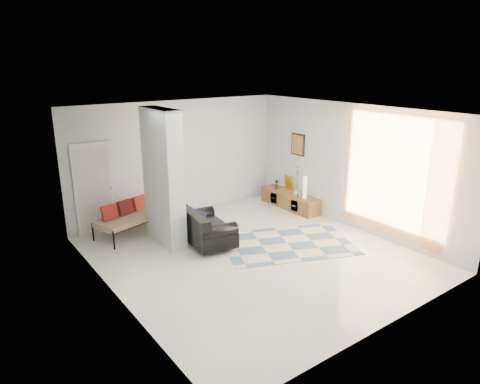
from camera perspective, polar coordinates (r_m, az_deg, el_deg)
floor at (r=8.54m, az=1.83°, el=-8.36°), size 6.00×6.00×0.00m
ceiling at (r=7.77m, az=2.02°, el=10.65°), size 6.00×6.00×0.00m
wall_back at (r=10.50m, az=-8.22°, el=4.40°), size 6.00×0.00×6.00m
wall_front at (r=6.10m, az=19.59°, el=-5.76°), size 6.00×0.00×6.00m
wall_left at (r=6.79m, az=-16.76°, el=-3.18°), size 0.00×6.00×6.00m
wall_right at (r=9.92m, az=14.57°, el=3.29°), size 0.00×6.00×6.00m
partition_column at (r=8.80m, az=-10.23°, el=1.86°), size 0.35×1.20×2.80m
hallway_door at (r=9.78m, az=-18.91°, el=0.42°), size 0.85×0.06×2.04m
curtain at (r=9.18m, az=19.77°, el=2.07°), size 0.00×2.55×2.55m
wall_art at (r=10.98m, az=7.73°, el=6.30°), size 0.04×0.45×0.55m
media_console at (r=11.20m, az=6.69°, el=-1.08°), size 0.45×1.82×0.80m
loveseat at (r=8.87m, az=-4.78°, el=-4.87°), size 0.97×1.46×0.76m
daybed at (r=9.73m, az=-13.95°, el=-2.99°), size 1.90×1.21×0.77m
area_rug at (r=9.08m, az=6.31°, el=-6.83°), size 3.12×2.64×0.01m
cylinder_lamp at (r=10.68m, az=8.65°, el=0.62°), size 0.10×0.10×0.56m
bronze_figurine at (r=11.42m, az=4.90°, el=1.00°), size 0.12×0.12×0.24m
vase at (r=10.88m, az=7.58°, el=-0.07°), size 0.20×0.20×0.18m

